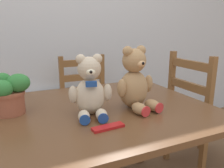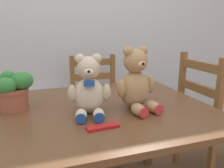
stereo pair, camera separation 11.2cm
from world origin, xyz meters
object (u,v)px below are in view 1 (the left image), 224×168
Objects in this scene: wooden_chair_side at (200,117)px; teddy_bear_right at (135,82)px; wooden_chair_behind at (88,106)px; teddy_bear_left at (90,89)px; potted_plant at (9,94)px; chocolate_bar at (108,127)px.

teddy_bear_right is at bearing -72.43° from wooden_chair_side.
teddy_bear_right is (-0.00, -0.85, 0.42)m from wooden_chair_behind.
teddy_bear_left reaches higher than wooden_chair_behind.
teddy_bear_right is (0.25, -0.00, 0.01)m from teddy_bear_left.
wooden_chair_behind is at bearing 47.60° from potted_plant.
teddy_bear_left is (-1.02, -0.24, 0.41)m from wooden_chair_side.
potted_plant is 0.53m from chocolate_bar.
potted_plant is at bearing -13.90° from teddy_bear_left.
chocolate_bar is at bearing -43.54° from potted_plant.
chocolate_bar is at bearing -67.02° from wooden_chair_side.
chocolate_bar is at bearing 77.01° from wooden_chair_behind.
wooden_chair_side is at bearing -171.80° from teddy_bear_right.
potted_plant is at bearing -87.22° from wooden_chair_side.
wooden_chair_behind reaches higher than chocolate_bar.
teddy_bear_right is at bearing 37.78° from chocolate_bar.
wooden_chair_behind is 4.53× the size of potted_plant.
teddy_bear_left is at bearing 73.35° from wooden_chair_behind.
potted_plant is at bearing -25.40° from teddy_bear_right.
teddy_bear_right is 0.33m from chocolate_bar.
potted_plant is (-1.38, -0.07, 0.38)m from wooden_chair_side.
wooden_chair_behind is 3.06× the size of teddy_bear_left.
teddy_bear_left is 1.48× the size of potted_plant.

